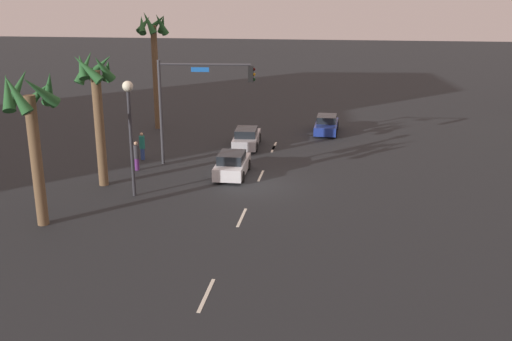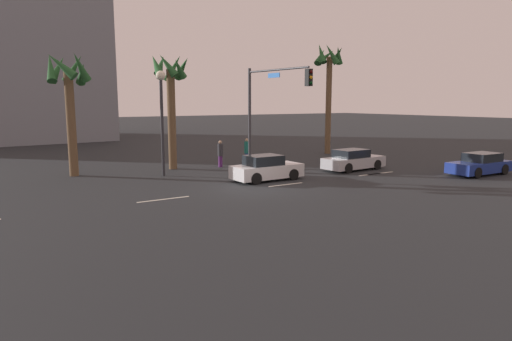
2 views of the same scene
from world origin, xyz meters
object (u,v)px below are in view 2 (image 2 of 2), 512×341
at_px(pedestrian_1, 247,150).
at_px(building_2, 23,58).
at_px(car_1, 353,160).
at_px(streetlamp, 161,103).
at_px(traffic_signal, 268,100).
at_px(palm_tree_1, 171,86).
at_px(pedestrian_0, 220,153).
at_px(palm_tree_2, 69,88).
at_px(palm_tree_0, 329,74).
at_px(car_0, 266,169).
at_px(car_2, 480,165).

height_order(pedestrian_1, building_2, building_2).
relative_size(car_1, streetlamp, 0.72).
relative_size(traffic_signal, streetlamp, 1.06).
bearing_deg(car_1, palm_tree_1, 145.48).
height_order(pedestrian_0, palm_tree_2, palm_tree_2).
bearing_deg(palm_tree_0, car_0, -144.76).
xyz_separation_m(pedestrian_0, palm_tree_1, (-3.05, 0.95, 4.41)).
xyz_separation_m(pedestrian_1, palm_tree_0, (9.10, 1.84, 5.70)).
distance_m(car_0, car_2, 13.17).
distance_m(car_0, car_1, 6.92).
relative_size(streetlamp, palm_tree_0, 0.67).
xyz_separation_m(car_1, pedestrian_0, (-6.68, 5.74, 0.32)).
height_order(car_2, traffic_signal, traffic_signal).
bearing_deg(streetlamp, building_2, 96.74).
xyz_separation_m(car_1, palm_tree_1, (-9.73, 6.69, 4.73)).
height_order(car_0, pedestrian_0, pedestrian_0).
relative_size(car_0, streetlamp, 0.66).
bearing_deg(building_2, palm_tree_0, -61.58).
bearing_deg(palm_tree_1, pedestrian_0, -17.31).
relative_size(car_1, traffic_signal, 0.68).
bearing_deg(palm_tree_1, palm_tree_0, 5.20).
xyz_separation_m(palm_tree_1, building_2, (-5.50, 31.13, 3.95)).
distance_m(car_0, palm_tree_2, 12.43).
distance_m(traffic_signal, palm_tree_0, 11.29).
height_order(car_1, palm_tree_2, palm_tree_2).
xyz_separation_m(car_2, traffic_signal, (-10.09, 8.07, 3.87)).
bearing_deg(building_2, traffic_signal, -79.10).
relative_size(car_1, palm_tree_0, 0.49).
bearing_deg(car_2, traffic_signal, 141.35).
height_order(car_2, palm_tree_2, palm_tree_2).
distance_m(car_0, pedestrian_1, 6.91).
distance_m(palm_tree_0, palm_tree_1, 14.61).
xyz_separation_m(car_0, palm_tree_0, (11.67, 8.25, 5.99)).
distance_m(car_1, palm_tree_0, 11.10).
bearing_deg(streetlamp, pedestrian_1, 15.20).
distance_m(pedestrian_0, pedestrian_1, 2.38).
relative_size(car_2, pedestrian_0, 2.40).
bearing_deg(palm_tree_1, palm_tree_2, 175.56).
height_order(palm_tree_1, palm_tree_2, palm_tree_1).
xyz_separation_m(car_0, streetlamp, (-4.36, 4.53, 3.66)).
height_order(traffic_signal, palm_tree_2, palm_tree_2).
bearing_deg(palm_tree_2, pedestrian_0, -8.85).
height_order(car_2, palm_tree_0, palm_tree_0).
xyz_separation_m(car_0, car_2, (12.09, -5.23, -0.05)).
bearing_deg(palm_tree_2, palm_tree_0, 2.36).
bearing_deg(palm_tree_1, car_0, -67.87).
distance_m(palm_tree_1, palm_tree_2, 6.10).
xyz_separation_m(car_1, car_2, (5.18, -5.47, -0.01)).
bearing_deg(car_2, streetlamp, 149.31).
bearing_deg(traffic_signal, car_2, -38.65).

